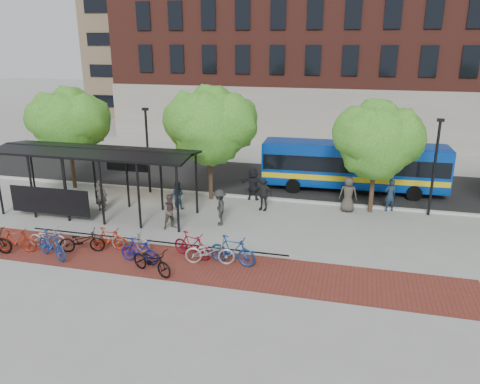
% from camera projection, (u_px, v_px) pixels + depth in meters
% --- Properties ---
extents(ground, '(160.00, 160.00, 0.00)m').
position_uv_depth(ground, '(248.00, 224.00, 23.63)').
color(ground, '#9E9E99').
rests_on(ground, ground).
extents(asphalt_street, '(160.00, 8.00, 0.01)m').
position_uv_depth(asphalt_street, '(276.00, 180.00, 31.01)').
color(asphalt_street, black).
rests_on(asphalt_street, ground).
extents(curb, '(160.00, 0.25, 0.12)m').
position_uv_depth(curb, '(264.00, 198.00, 27.30)').
color(curb, '#B7B7B2').
rests_on(curb, ground).
extents(brick_strip, '(24.00, 3.00, 0.01)m').
position_uv_depth(brick_strip, '(174.00, 263.00, 19.49)').
color(brick_strip, maroon).
rests_on(brick_strip, ground).
extents(bike_rack_rail, '(12.00, 0.05, 0.95)m').
position_uv_depth(bike_rack_rail, '(154.00, 250.00, 20.63)').
color(bike_rack_rail, black).
rests_on(bike_rack_rail, ground).
extents(building_brick, '(55.00, 14.00, 20.00)m').
position_uv_depth(building_brick, '(423.00, 27.00, 42.17)').
color(building_brick, maroon).
rests_on(building_brick, ground).
extents(bus_shelter, '(10.60, 3.07, 3.60)m').
position_uv_depth(bus_shelter, '(93.00, 159.00, 24.18)').
color(bus_shelter, black).
rests_on(bus_shelter, ground).
extents(tree_a, '(4.90, 4.00, 6.18)m').
position_uv_depth(tree_a, '(69.00, 120.00, 28.21)').
color(tree_a, '#382619').
rests_on(tree_a, ground).
extents(tree_b, '(5.15, 4.20, 6.47)m').
position_uv_depth(tree_b, '(212.00, 123.00, 26.03)').
color(tree_b, '#382619').
rests_on(tree_b, ground).
extents(tree_c, '(4.66, 3.80, 5.92)m').
position_uv_depth(tree_c, '(378.00, 138.00, 24.04)').
color(tree_c, '#382619').
rests_on(tree_c, ground).
extents(lamp_post_left, '(0.35, 0.20, 5.12)m').
position_uv_depth(lamp_post_left, '(148.00, 148.00, 27.75)').
color(lamp_post_left, black).
rests_on(lamp_post_left, ground).
extents(lamp_post_right, '(0.35, 0.20, 5.12)m').
position_uv_depth(lamp_post_right, '(435.00, 165.00, 23.99)').
color(lamp_post_right, black).
rests_on(lamp_post_right, ground).
extents(bus, '(11.01, 2.92, 2.95)m').
position_uv_depth(bus, '(353.00, 164.00, 28.36)').
color(bus, '#08369C').
rests_on(bus, ground).
extents(bike_1, '(1.86, 0.84, 1.08)m').
position_uv_depth(bike_1, '(16.00, 240.00, 20.33)').
color(bike_1, '#9A240E').
rests_on(bike_1, ground).
extents(bike_2, '(1.77, 0.83, 0.90)m').
position_uv_depth(bike_2, '(47.00, 237.00, 20.91)').
color(bike_2, '#B3B3B6').
rests_on(bike_2, ground).
extents(bike_3, '(2.10, 1.38, 1.23)m').
position_uv_depth(bike_3, '(51.00, 245.00, 19.74)').
color(bike_3, navy).
rests_on(bike_3, ground).
extents(bike_4, '(2.07, 1.26, 1.02)m').
position_uv_depth(bike_4, '(82.00, 241.00, 20.36)').
color(bike_4, black).
rests_on(bike_4, ground).
extents(bike_5, '(1.71, 0.54, 1.02)m').
position_uv_depth(bike_5, '(109.00, 239.00, 20.58)').
color(bike_5, '#9A230E').
rests_on(bike_5, ground).
extents(bike_6, '(1.81, 0.64, 0.95)m').
position_uv_depth(bike_6, '(130.00, 240.00, 20.49)').
color(bike_6, '#949597').
rests_on(bike_6, ground).
extents(bike_7, '(1.83, 0.70, 1.07)m').
position_uv_depth(bike_7, '(139.00, 251.00, 19.33)').
color(bike_7, navy).
rests_on(bike_7, ground).
extents(bike_8, '(2.15, 1.39, 1.07)m').
position_uv_depth(bike_8, '(152.00, 261.00, 18.46)').
color(bike_8, black).
rests_on(bike_8, ground).
extents(bike_9, '(1.97, 1.11, 1.14)m').
position_uv_depth(bike_9, '(192.00, 245.00, 19.81)').
color(bike_9, maroon).
rests_on(bike_9, ground).
extents(bike_10, '(2.17, 1.06, 1.09)m').
position_uv_depth(bike_10, '(210.00, 252.00, 19.25)').
color(bike_10, '#B0B0B2').
rests_on(bike_10, ground).
extents(bike_11, '(2.14, 0.94, 1.24)m').
position_uv_depth(bike_11, '(232.00, 250.00, 19.18)').
color(bike_11, navy).
rests_on(bike_11, ground).
extents(pedestrian_1, '(0.67, 0.47, 1.76)m').
position_uv_depth(pedestrian_1, '(101.00, 195.00, 25.22)').
color(pedestrian_1, '#3E3932').
rests_on(pedestrian_1, ground).
extents(pedestrian_2, '(0.79, 0.64, 1.53)m').
position_uv_depth(pedestrian_2, '(177.00, 195.00, 25.56)').
color(pedestrian_2, '#1E3446').
rests_on(pedestrian_2, ground).
extents(pedestrian_4, '(1.12, 0.65, 1.79)m').
position_uv_depth(pedestrian_4, '(263.00, 194.00, 25.32)').
color(pedestrian_4, '#242424').
rests_on(pedestrian_4, ground).
extents(pedestrian_5, '(1.76, 0.57, 1.90)m').
position_uv_depth(pedestrian_5, '(253.00, 184.00, 26.98)').
color(pedestrian_5, black).
rests_on(pedestrian_5, ground).
extents(pedestrian_6, '(0.96, 0.62, 1.96)m').
position_uv_depth(pedestrian_6, '(348.00, 194.00, 25.05)').
color(pedestrian_6, '#423B35').
rests_on(pedestrian_6, ground).
extents(pedestrian_7, '(0.78, 0.67, 1.79)m').
position_uv_depth(pedestrian_7, '(390.00, 195.00, 25.15)').
color(pedestrian_7, '#1B2A3F').
rests_on(pedestrian_7, ground).
extents(pedestrian_8, '(1.07, 1.06, 1.75)m').
position_uv_depth(pedestrian_8, '(171.00, 212.00, 22.80)').
color(pedestrian_8, brown).
rests_on(pedestrian_8, ground).
extents(pedestrian_9, '(1.05, 1.35, 1.84)m').
position_uv_depth(pedestrian_9, '(219.00, 207.00, 23.26)').
color(pedestrian_9, '#282828').
rests_on(pedestrian_9, ground).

